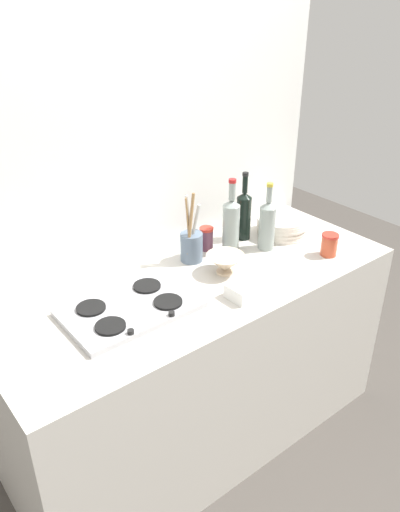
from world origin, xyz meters
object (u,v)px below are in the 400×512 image
utensil_crock (191,245)px  wine_bottle_leftmost (267,224)px  plate_stack (282,226)px  butter_dish (248,289)px  stovetop_hob (130,308)px  mixing_bowl (225,263)px  condiment_jar_rear (206,238)px  condiment_jar_front (329,245)px  wine_bottle_mid_left (231,224)px  wine_bottle_mid_right (244,214)px

utensil_crock → wine_bottle_leftmost: bearing=-19.5°
plate_stack → butter_dish: plate_stack is taller
stovetop_hob → utensil_crock: size_ratio=1.53×
mixing_bowl → utensil_crock: 0.19m
condiment_jar_rear → stovetop_hob: bearing=-158.5°
mixing_bowl → condiment_jar_front: 0.51m
stovetop_hob → condiment_jar_rear: size_ratio=4.53×
condiment_jar_rear → plate_stack: bearing=-15.1°
wine_bottle_leftmost → wine_bottle_mid_left: (-0.15, 0.08, 0.01)m
utensil_crock → mixing_bowl: bearing=-76.0°
wine_bottle_mid_right → condiment_jar_front: 0.43m
plate_stack → wine_bottle_mid_right: (-0.18, 0.09, 0.08)m
wine_bottle_leftmost → plate_stack: bearing=18.9°
plate_stack → wine_bottle_mid_right: size_ratio=0.76×
condiment_jar_rear → wine_bottle_mid_right: bearing=-5.1°
wine_bottle_mid_right → condiment_jar_front: size_ratio=3.19×
wine_bottle_leftmost → condiment_jar_front: (0.18, -0.23, -0.07)m
utensil_crock → condiment_jar_front: 0.64m
wine_bottle_leftmost → wine_bottle_mid_left: size_ratio=0.92×
mixing_bowl → condiment_jar_rear: size_ratio=1.50×
wine_bottle_leftmost → stovetop_hob: bearing=-176.2°
wine_bottle_leftmost → wine_bottle_mid_left: wine_bottle_mid_left is taller
butter_dish → condiment_jar_front: condiment_jar_front is taller
butter_dish → plate_stack: bearing=30.4°
wine_bottle_mid_right → wine_bottle_mid_left: bearing=-155.4°
wine_bottle_mid_left → condiment_jar_rear: 0.14m
wine_bottle_leftmost → butter_dish: size_ratio=1.97×
plate_stack → wine_bottle_mid_right: bearing=154.2°
plate_stack → wine_bottle_mid_left: bearing=175.5°
wine_bottle_mid_left → condiment_jar_rear: wine_bottle_mid_left is taller
stovetop_hob → plate_stack: size_ratio=1.98×
wine_bottle_mid_right → butter_dish: (-0.34, -0.40, -0.10)m
wine_bottle_mid_left → condiment_jar_rear: size_ratio=3.18×
mixing_bowl → wine_bottle_mid_right: bearing=34.9°
butter_dish → condiment_jar_front: 0.53m
plate_stack → mixing_bowl: (-0.48, -0.12, 0.00)m
condiment_jar_front → wine_bottle_leftmost: bearing=127.5°
wine_bottle_leftmost → butter_dish: bearing=-144.8°
plate_stack → mixing_bowl: plate_stack is taller
utensil_crock → butter_dish: bearing=-90.1°
stovetop_hob → wine_bottle_mid_right: 0.81m
stovetop_hob → condiment_jar_front: bearing=-10.5°
stovetop_hob → wine_bottle_mid_right: (0.77, 0.20, 0.11)m
wine_bottle_leftmost → mixing_bowl: size_ratio=1.95×
stovetop_hob → wine_bottle_leftmost: size_ratio=1.55×
wine_bottle_mid_right → condiment_jar_front: bearing=-63.3°
plate_stack → condiment_jar_front: (0.01, -0.29, 0.01)m
plate_stack → condiment_jar_front: condiment_jar_front is taller
wine_bottle_mid_right → utensil_crock: wine_bottle_mid_right is taller
wine_bottle_mid_right → mixing_bowl: bearing=-145.1°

